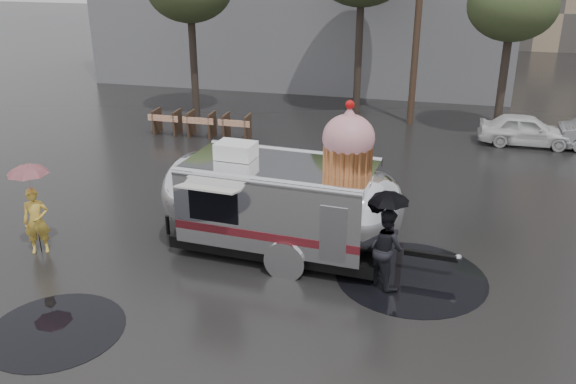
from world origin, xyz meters
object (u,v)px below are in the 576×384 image
(tripod, at_px, (363,239))
(airstream_trailer, at_px, (284,199))
(person_right, at_px, (385,248))
(person_left, at_px, (36,221))

(tripod, bearing_deg, airstream_trailer, 153.07)
(person_right, bearing_deg, airstream_trailer, 23.91)
(airstream_trailer, distance_m, person_left, 6.21)
(person_right, height_order, tripod, person_right)
(airstream_trailer, height_order, tripod, airstream_trailer)
(person_right, bearing_deg, person_left, 47.60)
(airstream_trailer, relative_size, person_right, 4.06)
(airstream_trailer, height_order, person_left, airstream_trailer)
(person_left, bearing_deg, airstream_trailer, -14.73)
(tripod, bearing_deg, person_right, -61.51)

